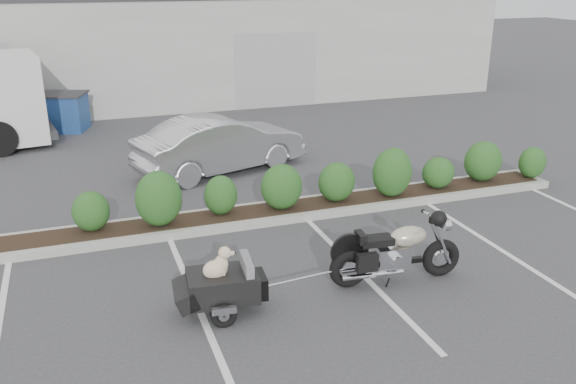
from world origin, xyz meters
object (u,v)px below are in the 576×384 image
object	(u,v)px
pet_trailer	(221,285)
motorcycle	(397,253)
sedan	(221,144)
dumpster	(57,112)

from	to	relation	value
pet_trailer	motorcycle	bearing A→B (deg)	5.19
motorcycle	sedan	world-z (taller)	sedan
sedan	dumpster	world-z (taller)	sedan
dumpster	sedan	bearing A→B (deg)	-38.09
motorcycle	dumpster	world-z (taller)	motorcycle
pet_trailer	sedan	bearing A→B (deg)	82.00
sedan	dumpster	size ratio (longest dim) A/B	2.05
pet_trailer	dumpster	world-z (taller)	dumpster
pet_trailer	sedan	distance (m)	6.58
motorcycle	pet_trailer	xyz separation A→B (m)	(-2.78, 0.02, -0.06)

